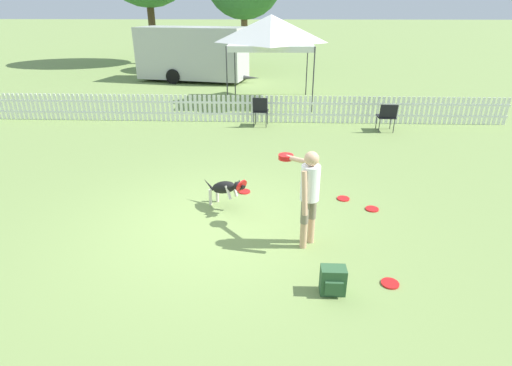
% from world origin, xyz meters
% --- Properties ---
extents(ground_plane, '(240.00, 240.00, 0.00)m').
position_xyz_m(ground_plane, '(0.00, 0.00, 0.00)').
color(ground_plane, olive).
extents(handler_person, '(0.66, 1.00, 1.53)m').
position_xyz_m(handler_person, '(1.49, -0.51, 0.95)').
color(handler_person, tan).
rests_on(handler_person, ground_plane).
extents(leaping_dog, '(0.91, 0.79, 0.69)m').
position_xyz_m(leaping_dog, '(0.13, 0.60, 0.42)').
color(leaping_dog, black).
rests_on(leaping_dog, ground_plane).
extents(frisbee_near_handler, '(0.24, 0.24, 0.02)m').
position_xyz_m(frisbee_near_handler, '(2.34, 1.08, 0.01)').
color(frisbee_near_handler, red).
rests_on(frisbee_near_handler, ground_plane).
extents(frisbee_near_dog, '(0.24, 0.24, 0.02)m').
position_xyz_m(frisbee_near_dog, '(2.80, 0.67, 0.01)').
color(frisbee_near_dog, red).
rests_on(frisbee_near_dog, ground_plane).
extents(frisbee_midfield, '(0.24, 0.24, 0.02)m').
position_xyz_m(frisbee_midfield, '(0.41, 1.32, 0.01)').
color(frisbee_midfield, red).
rests_on(frisbee_midfield, ground_plane).
extents(frisbee_far_scatter, '(0.24, 0.24, 0.02)m').
position_xyz_m(frisbee_far_scatter, '(2.56, -1.48, 0.01)').
color(frisbee_far_scatter, red).
rests_on(frisbee_far_scatter, ground_plane).
extents(backpack_on_grass, '(0.32, 0.24, 0.37)m').
position_xyz_m(backpack_on_grass, '(1.76, -1.68, 0.18)').
color(backpack_on_grass, '#2D5633').
rests_on(backpack_on_grass, ground_plane).
extents(picket_fence, '(16.48, 0.04, 0.85)m').
position_xyz_m(picket_fence, '(0.00, 6.61, 0.43)').
color(picket_fence, white).
rests_on(picket_fence, ground_plane).
extents(folding_chair_blue_left, '(0.51, 0.53, 0.84)m').
position_xyz_m(folding_chair_blue_left, '(4.28, 5.70, 0.50)').
color(folding_chair_blue_left, '#333338').
rests_on(folding_chair_blue_left, ground_plane).
extents(folding_chair_center, '(0.48, 0.51, 0.91)m').
position_xyz_m(folding_chair_center, '(0.58, 6.10, 0.55)').
color(folding_chair_center, '#333338').
rests_on(folding_chair_center, ground_plane).
extents(canopy_tent_main, '(3.00, 3.00, 3.14)m').
position_xyz_m(canopy_tent_main, '(0.83, 9.52, 2.56)').
color(canopy_tent_main, '#333338').
rests_on(canopy_tent_main, ground_plane).
extents(equipment_trailer, '(6.03, 3.11, 2.51)m').
position_xyz_m(equipment_trailer, '(-3.00, 14.32, 1.33)').
color(equipment_trailer, '#B7B7B7').
rests_on(equipment_trailer, ground_plane).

